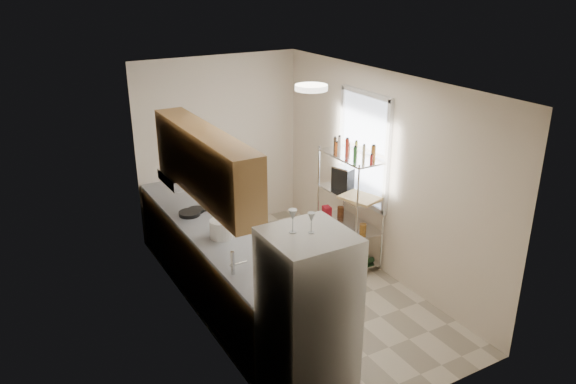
{
  "coord_description": "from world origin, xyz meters",
  "views": [
    {
      "loc": [
        -3.07,
        -5.17,
        3.69
      ],
      "look_at": [
        0.04,
        0.25,
        1.22
      ],
      "focal_mm": 35.0,
      "sensor_mm": 36.0,
      "label": 1
    }
  ],
  "objects_px": {
    "rice_cooker": "(221,229)",
    "espresso_machine": "(343,177)",
    "cutting_board": "(360,198)",
    "frying_pan_large": "(190,213)",
    "refrigerator": "(307,321)"
  },
  "relations": [
    {
      "from": "frying_pan_large",
      "to": "espresso_machine",
      "type": "distance_m",
      "value": 2.04
    },
    {
      "from": "cutting_board",
      "to": "rice_cooker",
      "type": "bearing_deg",
      "value": 177.56
    },
    {
      "from": "frying_pan_large",
      "to": "refrigerator",
      "type": "bearing_deg",
      "value": -82.52
    },
    {
      "from": "rice_cooker",
      "to": "refrigerator",
      "type": "bearing_deg",
      "value": -89.11
    },
    {
      "from": "rice_cooker",
      "to": "espresso_machine",
      "type": "height_order",
      "value": "espresso_machine"
    },
    {
      "from": "frying_pan_large",
      "to": "espresso_machine",
      "type": "bearing_deg",
      "value": -6.89
    },
    {
      "from": "refrigerator",
      "to": "cutting_board",
      "type": "xyz_separation_m",
      "value": [
        1.83,
        1.71,
        0.18
      ]
    },
    {
      "from": "frying_pan_large",
      "to": "cutting_board",
      "type": "relative_size",
      "value": 0.57
    },
    {
      "from": "rice_cooker",
      "to": "frying_pan_large",
      "type": "height_order",
      "value": "rice_cooker"
    },
    {
      "from": "rice_cooker",
      "to": "cutting_board",
      "type": "xyz_separation_m",
      "value": [
        1.86,
        -0.08,
        0.02
      ]
    },
    {
      "from": "cutting_board",
      "to": "refrigerator",
      "type": "bearing_deg",
      "value": -136.91
    },
    {
      "from": "cutting_board",
      "to": "frying_pan_large",
      "type": "bearing_deg",
      "value": 156.89
    },
    {
      "from": "rice_cooker",
      "to": "cutting_board",
      "type": "relative_size",
      "value": 0.56
    },
    {
      "from": "refrigerator",
      "to": "espresso_machine",
      "type": "distance_m",
      "value": 2.86
    },
    {
      "from": "refrigerator",
      "to": "frying_pan_large",
      "type": "xyz_separation_m",
      "value": [
        -0.12,
        2.55,
        0.08
      ]
    }
  ]
}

